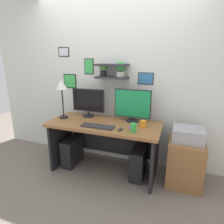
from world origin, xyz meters
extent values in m
plane|color=#70665B|center=(0.00, 0.00, 0.00)|extent=(8.00, 8.00, 0.00)
cube|color=silver|center=(0.00, 0.44, 1.35)|extent=(4.40, 0.04, 2.70)
cube|color=#2D2D33|center=(0.00, 0.32, 1.35)|extent=(0.48, 0.20, 0.03)
cube|color=#2D2D33|center=(0.00, 0.32, 1.53)|extent=(0.48, 0.20, 0.03)
cylinder|color=black|center=(-0.13, 0.32, 1.41)|extent=(0.09, 0.09, 0.08)
ellipsoid|color=#4C8D45|center=(-0.13, 0.32, 1.50)|extent=(0.12, 0.12, 0.11)
cylinder|color=#B2A899|center=(0.13, 0.32, 1.40)|extent=(0.12, 0.12, 0.08)
ellipsoid|color=#32813F|center=(0.13, 0.32, 1.51)|extent=(0.14, 0.14, 0.14)
cube|color=black|center=(-0.77, 0.42, 1.26)|extent=(0.23, 0.02, 0.23)
cube|color=green|center=(-0.77, 0.41, 1.26)|extent=(0.21, 0.00, 0.20)
cube|color=#2D2D33|center=(-0.41, 0.42, 1.50)|extent=(0.16, 0.02, 0.24)
cube|color=green|center=(-0.41, 0.41, 1.50)|extent=(0.13, 0.00, 0.21)
cube|color=black|center=(-0.86, 0.42, 1.72)|extent=(0.19, 0.02, 0.15)
cube|color=silver|center=(-0.86, 0.41, 1.72)|extent=(0.17, 0.00, 0.12)
cube|color=#2D2D33|center=(0.48, 0.42, 1.35)|extent=(0.23, 0.02, 0.17)
cube|color=teal|center=(0.48, 0.41, 1.35)|extent=(0.20, 0.00, 0.15)
cube|color=brown|center=(0.00, 0.00, 0.73)|extent=(1.57, 0.68, 0.04)
cube|color=black|center=(-0.73, 0.00, 0.35)|extent=(0.04, 0.62, 0.71)
cube|color=black|center=(0.73, 0.00, 0.35)|extent=(0.04, 0.62, 0.71)
cube|color=black|center=(0.00, 0.30, 0.39)|extent=(1.37, 0.02, 0.50)
cylinder|color=black|center=(-0.35, 0.21, 0.76)|extent=(0.18, 0.18, 0.02)
cylinder|color=black|center=(-0.35, 0.21, 0.80)|extent=(0.03, 0.03, 0.08)
cube|color=black|center=(-0.35, 0.22, 1.01)|extent=(0.52, 0.02, 0.35)
cube|color=black|center=(-0.35, 0.21, 1.01)|extent=(0.50, 0.00, 0.32)
cylinder|color=black|center=(0.35, 0.21, 0.76)|extent=(0.18, 0.18, 0.02)
cylinder|color=black|center=(0.35, 0.21, 0.79)|extent=(0.03, 0.03, 0.05)
cube|color=black|center=(0.35, 0.22, 1.01)|extent=(0.52, 0.02, 0.40)
cube|color=#198C4C|center=(0.35, 0.21, 1.01)|extent=(0.50, 0.00, 0.38)
cube|color=#2D2D33|center=(-0.02, -0.17, 0.76)|extent=(0.44, 0.14, 0.02)
ellipsoid|color=#2D2D33|center=(0.30, -0.19, 0.77)|extent=(0.06, 0.09, 0.03)
cylinder|color=black|center=(-0.67, 0.01, 0.76)|extent=(0.13, 0.13, 0.02)
cylinder|color=black|center=(-0.67, 0.01, 0.98)|extent=(0.02, 0.02, 0.42)
cone|color=silver|center=(-0.67, 0.01, 1.26)|extent=(0.17, 0.17, 0.14)
cube|color=purple|center=(0.41, -0.03, 0.76)|extent=(0.07, 0.14, 0.01)
cylinder|color=orange|center=(0.55, 0.02, 0.80)|extent=(0.08, 0.08, 0.09)
cylinder|color=green|center=(0.46, -0.18, 0.81)|extent=(0.07, 0.07, 0.11)
cube|color=brown|center=(1.11, 0.10, 0.30)|extent=(0.44, 0.50, 0.61)
cube|color=#9E9EA3|center=(1.11, 0.10, 0.69)|extent=(0.38, 0.34, 0.17)
cube|color=black|center=(-0.55, 0.00, 0.21)|extent=(0.18, 0.40, 0.43)
cube|color=black|center=(0.51, 0.02, 0.22)|extent=(0.18, 0.40, 0.43)
camera|label=1|loc=(0.95, -2.32, 1.63)|focal=30.30mm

